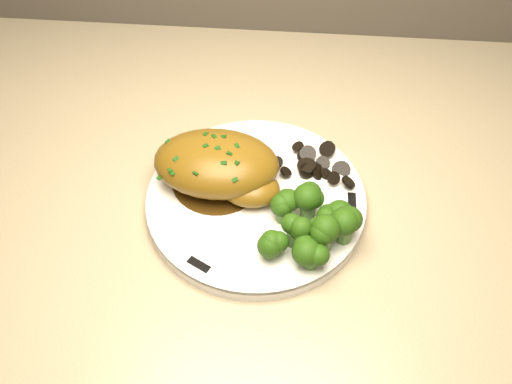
# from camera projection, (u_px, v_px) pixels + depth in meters

# --- Properties ---
(counter) EXTENTS (2.26, 0.75, 1.10)m
(counter) POSITION_uv_depth(u_px,v_px,m) (222.00, 371.00, 1.10)
(counter) COLOR brown
(counter) RESTS_ON ground
(plate) EXTENTS (0.28, 0.28, 0.02)m
(plate) POSITION_uv_depth(u_px,v_px,m) (256.00, 202.00, 0.71)
(plate) COLOR white
(plate) RESTS_ON counter
(rim_accent_0) EXTENTS (0.01, 0.03, 0.00)m
(rim_accent_0) POSITION_uv_depth(u_px,v_px,m) (352.00, 202.00, 0.70)
(rim_accent_0) COLOR black
(rim_accent_0) RESTS_ON plate
(rim_accent_1) EXTENTS (0.03, 0.02, 0.00)m
(rim_accent_1) POSITION_uv_depth(u_px,v_px,m) (217.00, 136.00, 0.76)
(rim_accent_1) COLOR black
(rim_accent_1) RESTS_ON plate
(rim_accent_2) EXTENTS (0.03, 0.02, 0.00)m
(rim_accent_2) POSITION_uv_depth(u_px,v_px,m) (199.00, 265.00, 0.65)
(rim_accent_2) COLOR black
(rim_accent_2) RESTS_ON plate
(gravy_pool) EXTENTS (0.10, 0.10, 0.00)m
(gravy_pool) POSITION_uv_depth(u_px,v_px,m) (218.00, 179.00, 0.72)
(gravy_pool) COLOR #3D270B
(gravy_pool) RESTS_ON plate
(chicken_breast) EXTENTS (0.14, 0.10, 0.05)m
(chicken_breast) POSITION_uv_depth(u_px,v_px,m) (220.00, 166.00, 0.70)
(chicken_breast) COLOR brown
(chicken_breast) RESTS_ON plate
(mushroom_pile) EXTENTS (0.08, 0.06, 0.02)m
(mushroom_pile) POSITION_uv_depth(u_px,v_px,m) (311.00, 168.00, 0.73)
(mushroom_pile) COLOR black
(mushroom_pile) RESTS_ON plate
(broccoli_florets) EXTENTS (0.10, 0.09, 0.04)m
(broccoli_florets) POSITION_uv_depth(u_px,v_px,m) (309.00, 225.00, 0.65)
(broccoli_florets) COLOR #4E7933
(broccoli_florets) RESTS_ON plate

